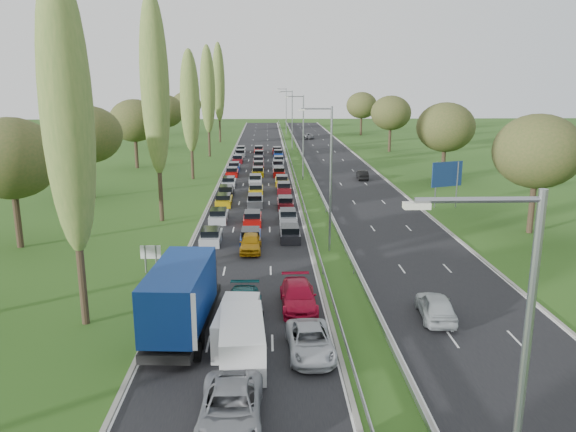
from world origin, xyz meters
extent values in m
plane|color=#264917|center=(4.50, 80.00, 0.00)|extent=(260.00, 260.00, 0.00)
cube|color=black|center=(-2.25, 82.50, 0.00)|extent=(10.50, 215.00, 0.04)
cube|color=black|center=(11.25, 82.50, 0.00)|extent=(10.50, 215.00, 0.04)
cube|color=gray|center=(3.35, 82.50, 0.55)|extent=(0.06, 215.00, 0.32)
cube|color=gray|center=(5.65, 82.50, 0.55)|extent=(0.06, 215.00, 0.32)
cylinder|color=gray|center=(4.50, 43.00, 6.00)|extent=(0.18, 0.18, 12.00)
cylinder|color=gray|center=(4.50, 78.00, 6.00)|extent=(0.18, 0.18, 12.00)
cylinder|color=gray|center=(4.50, 113.00, 6.00)|extent=(0.18, 0.18, 12.00)
cylinder|color=gray|center=(4.50, 148.00, 6.00)|extent=(0.18, 0.18, 12.00)
cylinder|color=#2D2116|center=(-11.50, 29.00, 3.60)|extent=(0.44, 0.44, 7.20)
ellipsoid|color=#567432|center=(-11.50, 29.00, 12.40)|extent=(2.80, 2.80, 16.00)
cylinder|color=#2D2116|center=(-11.50, 54.00, 3.96)|extent=(0.44, 0.44, 7.92)
ellipsoid|color=#567432|center=(-11.50, 54.00, 13.64)|extent=(2.80, 2.80, 17.60)
cylinder|color=#2D2116|center=(-11.50, 79.00, 3.24)|extent=(0.44, 0.44, 6.48)
ellipsoid|color=#567432|center=(-11.50, 79.00, 11.16)|extent=(2.80, 2.80, 14.40)
cylinder|color=#2D2116|center=(-11.50, 104.00, 3.60)|extent=(0.44, 0.44, 7.20)
ellipsoid|color=#567432|center=(-11.50, 104.00, 12.40)|extent=(2.80, 2.80, 16.00)
cylinder|color=#2D2116|center=(-11.50, 129.00, 3.96)|extent=(0.44, 0.44, 7.92)
ellipsoid|color=#567432|center=(-11.50, 129.00, 13.64)|extent=(2.80, 2.80, 17.60)
cylinder|color=#2D2116|center=(-22.00, 45.00, 2.42)|extent=(0.56, 0.56, 4.84)
ellipsoid|color=#38471E|center=(-22.00, 45.00, 7.70)|extent=(8.00, 8.00, 6.80)
cylinder|color=#2D2116|center=(-22.00, 66.00, 2.42)|extent=(0.56, 0.56, 4.84)
ellipsoid|color=#38471E|center=(-22.00, 66.00, 7.70)|extent=(8.00, 8.00, 6.80)
cylinder|color=#2D2116|center=(-22.00, 90.00, 2.42)|extent=(0.56, 0.56, 4.84)
ellipsoid|color=#38471E|center=(-22.00, 90.00, 7.70)|extent=(8.00, 8.00, 6.80)
cylinder|color=#2D2116|center=(-22.00, 118.00, 2.42)|extent=(0.56, 0.56, 4.84)
ellipsoid|color=#38471E|center=(-22.00, 118.00, 7.70)|extent=(8.00, 8.00, 6.80)
cylinder|color=#2D2116|center=(-22.00, 150.00, 2.42)|extent=(0.56, 0.56, 4.84)
ellipsoid|color=#38471E|center=(-22.00, 150.00, 7.70)|extent=(8.00, 8.00, 6.80)
cylinder|color=#2D2116|center=(24.00, 48.00, 2.42)|extent=(0.56, 0.56, 4.84)
ellipsoid|color=#38471E|center=(24.00, 48.00, 7.70)|extent=(8.00, 8.00, 6.80)
cylinder|color=#2D2116|center=(24.00, 75.00, 2.42)|extent=(0.56, 0.56, 4.84)
ellipsoid|color=#38471E|center=(24.00, 75.00, 7.70)|extent=(8.00, 8.00, 6.80)
cylinder|color=#2D2116|center=(24.00, 110.00, 2.42)|extent=(0.56, 0.56, 4.84)
ellipsoid|color=#38471E|center=(24.00, 110.00, 7.70)|extent=(8.00, 8.00, 6.80)
cylinder|color=#2D2116|center=(24.00, 145.00, 2.42)|extent=(0.56, 0.56, 4.84)
ellipsoid|color=#38471E|center=(24.00, 145.00, 7.70)|extent=(8.00, 8.00, 6.80)
cube|color=#B2B7BC|center=(-5.69, 45.67, 0.44)|extent=(1.75, 4.00, 0.80)
cube|color=#B2B7BC|center=(-5.66, 53.38, 0.44)|extent=(1.75, 4.00, 0.80)
cube|color=#BF990C|center=(-5.69, 61.05, 0.44)|extent=(1.75, 4.00, 0.80)
cube|color=black|center=(-5.79, 66.33, 0.44)|extent=(1.75, 4.00, 0.80)
cube|color=#B2B7BC|center=(-5.87, 72.76, 0.44)|extent=(1.75, 4.00, 0.80)
cube|color=#A50C0A|center=(-5.93, 81.32, 0.44)|extent=(1.75, 4.00, 0.80)
cube|color=navy|center=(-5.92, 86.73, 0.44)|extent=(1.75, 4.00, 0.80)
cube|color=#590F14|center=(-5.79, 95.56, 0.44)|extent=(1.75, 4.00, 0.80)
cube|color=#B2B7BC|center=(-5.67, 103.31, 0.44)|extent=(1.75, 4.00, 0.80)
cube|color=silver|center=(-5.85, 109.23, 0.44)|extent=(1.75, 4.00, 0.80)
cube|color=navy|center=(-2.20, 45.40, 0.44)|extent=(1.75, 4.00, 0.80)
cube|color=#A50C0A|center=(-2.20, 52.19, 0.44)|extent=(1.75, 4.00, 0.80)
cube|color=slate|center=(-2.10, 60.71, 0.44)|extent=(1.75, 4.00, 0.80)
cube|color=#BF990C|center=(-2.12, 67.29, 0.44)|extent=(1.75, 4.00, 0.80)
cube|color=#B2B7BC|center=(-2.33, 74.52, 0.44)|extent=(1.75, 4.00, 0.80)
cube|color=#BF990C|center=(-2.07, 81.51, 0.44)|extent=(1.75, 4.00, 0.80)
cube|color=#590F14|center=(-2.06, 87.72, 0.44)|extent=(1.75, 4.00, 0.80)
cube|color=#590F14|center=(-2.14, 93.54, 0.44)|extent=(1.75, 4.00, 0.80)
cube|color=black|center=(-2.15, 101.82, 0.44)|extent=(1.75, 4.00, 0.80)
cube|color=#A50C0A|center=(-2.31, 109.60, 0.44)|extent=(1.75, 4.00, 0.80)
cube|color=black|center=(1.31, 46.39, 0.44)|extent=(1.75, 4.00, 0.80)
cube|color=slate|center=(1.36, 52.90, 0.44)|extent=(1.75, 4.00, 0.80)
cube|color=#590F14|center=(1.31, 59.39, 0.44)|extent=(1.75, 4.00, 0.80)
cube|color=#590F14|center=(1.42, 68.39, 0.44)|extent=(1.75, 4.00, 0.80)
cube|color=#BF990C|center=(1.31, 73.71, 0.44)|extent=(1.75, 4.00, 0.80)
cube|color=#A50C0A|center=(1.08, 81.01, 0.44)|extent=(1.75, 4.00, 0.80)
cube|color=slate|center=(1.06, 88.42, 0.44)|extent=(1.75, 4.00, 0.80)
cube|color=slate|center=(1.31, 93.76, 0.44)|extent=(1.75, 4.00, 0.80)
cube|color=navy|center=(1.43, 102.75, 0.44)|extent=(1.75, 4.00, 0.80)
cube|color=#A50C0A|center=(1.29, 107.62, 0.44)|extent=(1.75, 4.00, 0.80)
imported|color=silver|center=(-5.99, 28.32, 0.82)|extent=(2.81, 5.81, 1.59)
imported|color=gray|center=(-2.30, 18.53, 0.81)|extent=(2.63, 5.66, 1.57)
imported|color=#04464A|center=(-2.26, 29.29, 0.80)|extent=(2.34, 5.44, 1.56)
imported|color=#C98B0D|center=(-2.14, 43.00, 0.77)|extent=(1.81, 4.40, 1.49)
imported|color=#B0B4BA|center=(1.47, 24.66, 0.72)|extent=(2.51, 5.11, 1.39)
imported|color=#B20B2B|center=(1.19, 30.79, 0.80)|extent=(2.31, 5.40, 1.55)
imported|color=#B1B8BB|center=(9.35, 28.87, 0.82)|extent=(2.26, 4.83, 1.60)
imported|color=black|center=(13.09, 77.59, 0.68)|extent=(1.52, 4.04, 1.32)
imported|color=slate|center=(9.58, 135.98, 0.69)|extent=(2.24, 4.86, 1.35)
cube|color=black|center=(-5.51, 27.86, 0.72)|extent=(2.67, 10.01, 0.50)
cube|color=navy|center=(-5.51, 26.64, 2.73)|extent=(2.78, 7.57, 3.03)
cube|color=silver|center=(-5.51, 22.88, 2.73)|extent=(2.72, 0.06, 2.93)
cube|color=black|center=(-5.51, 31.64, 1.57)|extent=(2.72, 2.45, 2.20)
cylinder|color=black|center=(-5.51, 31.67, 0.52)|extent=(2.34, 1.00, 1.00)
cylinder|color=black|center=(-5.51, 24.05, 0.52)|extent=(2.34, 1.00, 1.00)
cube|color=silver|center=(-2.40, 25.94, 1.07)|extent=(2.01, 5.02, 2.01)
cube|color=black|center=(-2.40, 28.15, 0.97)|extent=(1.96, 0.80, 1.61)
cylinder|color=black|center=(-3.25, 27.55, 0.36)|extent=(0.25, 0.68, 0.68)
cylinder|color=black|center=(-1.54, 24.33, 0.36)|extent=(0.25, 0.68, 0.68)
cube|color=silver|center=(-2.05, 23.94, 1.16)|extent=(2.17, 5.43, 2.17)
cube|color=black|center=(-2.05, 26.33, 1.05)|extent=(2.12, 0.87, 1.74)
cylinder|color=black|center=(-2.97, 25.68, 0.39)|extent=(0.27, 0.74, 0.74)
cylinder|color=black|center=(-1.12, 22.20, 0.39)|extent=(0.27, 0.74, 0.74)
cylinder|color=gray|center=(-9.80, 37.93, 1.05)|extent=(0.16, 0.16, 2.10)
cylinder|color=gray|center=(-9.00, 37.93, 1.05)|extent=(0.16, 0.16, 2.10)
cube|color=silver|center=(-9.40, 37.93, 1.60)|extent=(1.50, 0.12, 1.00)
cylinder|color=gray|center=(18.20, 59.01, 2.60)|extent=(0.16, 0.16, 5.20)
cylinder|color=gray|center=(20.60, 59.01, 2.60)|extent=(0.16, 0.16, 5.20)
cube|color=navy|center=(19.40, 59.01, 3.80)|extent=(3.80, 1.45, 2.80)
camera|label=1|loc=(-0.71, -2.19, 13.99)|focal=35.00mm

